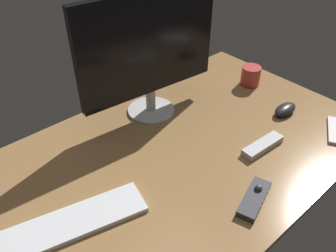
{
  "coord_description": "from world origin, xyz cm",
  "views": [
    {
      "loc": [
        -60.26,
        -63.11,
        80.72
      ],
      "look_at": [
        2.22,
        7.36,
        8.0
      ],
      "focal_mm": 37.02,
      "sensor_mm": 36.0,
      "label": 1
    }
  ],
  "objects_px": {
    "monitor": "(149,49)",
    "coffee_mug": "(251,76)",
    "computer_mouse": "(285,109)",
    "media_remote": "(254,198)",
    "tv_remote": "(263,146)",
    "keyboard": "(71,223)"
  },
  "relations": [
    {
      "from": "computer_mouse",
      "to": "tv_remote",
      "type": "xyz_separation_m",
      "value": [
        -0.24,
        -0.07,
        -0.01
      ]
    },
    {
      "from": "monitor",
      "to": "coffee_mug",
      "type": "bearing_deg",
      "value": -9.94
    },
    {
      "from": "computer_mouse",
      "to": "tv_remote",
      "type": "relative_size",
      "value": 0.66
    },
    {
      "from": "computer_mouse",
      "to": "coffee_mug",
      "type": "bearing_deg",
      "value": 72.64
    },
    {
      "from": "computer_mouse",
      "to": "media_remote",
      "type": "height_order",
      "value": "same"
    },
    {
      "from": "tv_remote",
      "to": "coffee_mug",
      "type": "height_order",
      "value": "coffee_mug"
    },
    {
      "from": "monitor",
      "to": "tv_remote",
      "type": "distance_m",
      "value": 0.51
    },
    {
      "from": "computer_mouse",
      "to": "media_remote",
      "type": "relative_size",
      "value": 0.67
    },
    {
      "from": "monitor",
      "to": "coffee_mug",
      "type": "distance_m",
      "value": 0.52
    },
    {
      "from": "monitor",
      "to": "media_remote",
      "type": "relative_size",
      "value": 3.3
    },
    {
      "from": "coffee_mug",
      "to": "computer_mouse",
      "type": "bearing_deg",
      "value": -108.05
    },
    {
      "from": "computer_mouse",
      "to": "media_remote",
      "type": "bearing_deg",
      "value": -155.98
    },
    {
      "from": "tv_remote",
      "to": "computer_mouse",
      "type": "bearing_deg",
      "value": 19.38
    },
    {
      "from": "tv_remote",
      "to": "keyboard",
      "type": "bearing_deg",
      "value": 170.1
    },
    {
      "from": "media_remote",
      "to": "tv_remote",
      "type": "xyz_separation_m",
      "value": [
        0.21,
        0.12,
        0.0
      ]
    },
    {
      "from": "computer_mouse",
      "to": "coffee_mug",
      "type": "relative_size",
      "value": 1.33
    },
    {
      "from": "monitor",
      "to": "keyboard",
      "type": "height_order",
      "value": "monitor"
    },
    {
      "from": "coffee_mug",
      "to": "monitor",
      "type": "bearing_deg",
      "value": 164.47
    },
    {
      "from": "computer_mouse",
      "to": "tv_remote",
      "type": "bearing_deg",
      "value": -163.26
    },
    {
      "from": "tv_remote",
      "to": "media_remote",
      "type": "bearing_deg",
      "value": -145.99
    },
    {
      "from": "keyboard",
      "to": "coffee_mug",
      "type": "xyz_separation_m",
      "value": [
        0.96,
        0.14,
        0.03
      ]
    },
    {
      "from": "keyboard",
      "to": "media_remote",
      "type": "relative_size",
      "value": 2.49
    }
  ]
}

